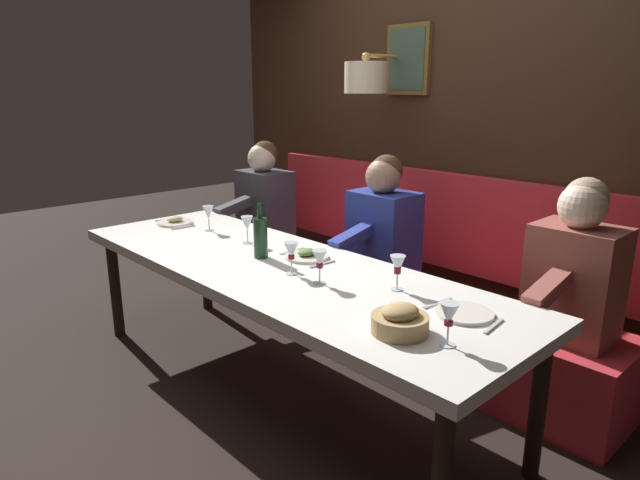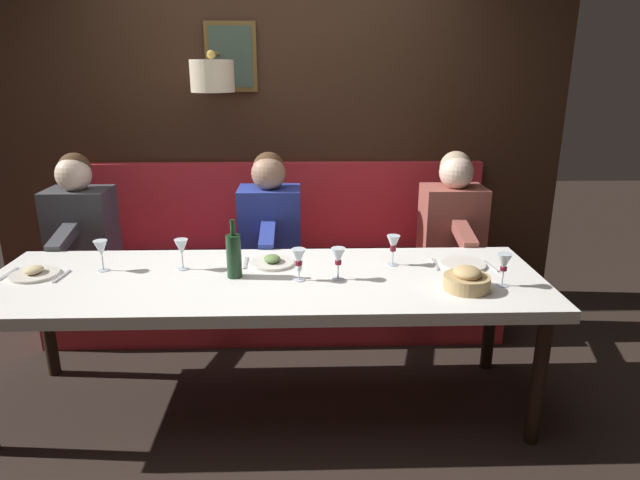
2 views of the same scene
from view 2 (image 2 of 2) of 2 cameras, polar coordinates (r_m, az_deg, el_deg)
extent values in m
plane|color=black|center=(3.15, -5.25, -16.49)|extent=(12.00, 12.00, 0.00)
cube|color=silver|center=(2.82, -5.65, -4.43)|extent=(0.90, 2.81, 0.06)
cylinder|color=black|center=(2.89, 21.64, -13.31)|extent=(0.07, 0.07, 0.68)
cylinder|color=black|center=(3.46, 17.21, -7.53)|extent=(0.07, 0.07, 0.68)
cylinder|color=black|center=(3.61, -26.37, -7.59)|extent=(0.07, 0.07, 0.68)
cube|color=red|center=(3.83, -4.57, -6.19)|extent=(0.52, 3.01, 0.45)
cube|color=#382316|center=(4.10, -4.59, 13.14)|extent=(0.10, 4.21, 2.90)
cube|color=red|center=(4.12, -4.42, 3.58)|extent=(0.10, 3.01, 0.64)
cube|color=brown|center=(4.05, -9.17, 18.17)|extent=(0.04, 0.35, 0.46)
cube|color=#384C3D|center=(4.04, -9.20, 18.18)|extent=(0.01, 0.29, 0.40)
cylinder|color=#A37F38|center=(3.91, -10.78, 18.41)|extent=(0.35, 0.02, 0.02)
cylinder|color=beige|center=(3.73, -11.07, 16.30)|extent=(0.28, 0.28, 0.20)
sphere|color=#A37F38|center=(3.73, -11.20, 18.29)|extent=(0.06, 0.06, 0.06)
cube|color=#934C42|center=(3.78, 13.43, 1.21)|extent=(0.30, 0.40, 0.56)
sphere|color=beige|center=(3.67, 13.92, 6.80)|extent=(0.22, 0.22, 0.22)
sphere|color=tan|center=(3.69, 13.84, 7.36)|extent=(0.20, 0.20, 0.20)
cube|color=#934C42|center=(3.50, 14.66, 0.50)|extent=(0.33, 0.09, 0.14)
cube|color=#283893|center=(3.65, -5.16, 1.08)|extent=(0.30, 0.40, 0.56)
sphere|color=#A37A60|center=(3.55, -5.35, 6.87)|extent=(0.22, 0.22, 0.22)
sphere|color=#4C331E|center=(3.57, -5.33, 7.45)|extent=(0.20, 0.20, 0.20)
cube|color=#283893|center=(3.36, -5.46, 0.34)|extent=(0.33, 0.09, 0.14)
cube|color=#3D3D42|center=(3.93, -23.35, 0.85)|extent=(0.30, 0.40, 0.56)
sphere|color=beige|center=(3.83, -24.13, 6.20)|extent=(0.22, 0.22, 0.22)
sphere|color=#4C331E|center=(3.85, -24.03, 6.74)|extent=(0.20, 0.20, 0.20)
cube|color=#3D3D42|center=(3.66, -25.01, 0.14)|extent=(0.33, 0.09, 0.14)
cylinder|color=silver|center=(3.17, -27.41, -3.18)|extent=(0.24, 0.24, 0.01)
ellipsoid|color=#D1BC84|center=(3.16, -27.47, -2.75)|extent=(0.11, 0.09, 0.04)
cube|color=silver|center=(3.09, -25.12, -3.41)|extent=(0.17, 0.02, 0.01)
cube|color=silver|center=(3.25, -29.56, -3.07)|extent=(0.18, 0.02, 0.01)
cylinder|color=silver|center=(2.98, -4.98, -2.39)|extent=(0.24, 0.24, 0.01)
ellipsoid|color=#668447|center=(2.97, -4.99, -1.93)|extent=(0.11, 0.09, 0.04)
cube|color=silver|center=(2.96, -2.19, -2.57)|extent=(0.17, 0.02, 0.01)
cube|color=silver|center=(3.01, -7.71, -2.34)|extent=(0.18, 0.02, 0.01)
cylinder|color=silver|center=(3.05, 14.54, -2.45)|extent=(0.24, 0.24, 0.01)
cube|color=silver|center=(3.08, 17.23, -2.58)|extent=(0.17, 0.04, 0.01)
cube|color=silver|center=(3.03, 11.80, -2.44)|extent=(0.18, 0.03, 0.01)
cylinder|color=silver|center=(2.83, 18.27, -4.47)|extent=(0.06, 0.06, 0.00)
cylinder|color=silver|center=(2.82, 18.34, -3.72)|extent=(0.01, 0.01, 0.07)
cone|color=silver|center=(2.79, 18.50, -2.19)|extent=(0.07, 0.07, 0.08)
cylinder|color=maroon|center=(2.80, 18.43, -2.83)|extent=(0.03, 0.03, 0.02)
cylinder|color=silver|center=(3.10, -21.44, -2.92)|extent=(0.06, 0.06, 0.00)
cylinder|color=silver|center=(3.09, -21.53, -2.23)|extent=(0.01, 0.01, 0.07)
cone|color=silver|center=(3.06, -21.69, -0.82)|extent=(0.07, 0.07, 0.08)
cylinder|color=silver|center=(2.76, -2.20, -4.13)|extent=(0.06, 0.06, 0.00)
cylinder|color=silver|center=(2.75, -2.20, -3.36)|extent=(0.01, 0.01, 0.07)
cone|color=silver|center=(2.72, -2.22, -1.79)|extent=(0.07, 0.07, 0.08)
cylinder|color=maroon|center=(2.73, -2.22, -2.44)|extent=(0.03, 0.03, 0.02)
cylinder|color=silver|center=(2.99, 7.49, -2.51)|extent=(0.06, 0.06, 0.00)
cylinder|color=silver|center=(2.98, 7.52, -1.80)|extent=(0.01, 0.01, 0.07)
cone|color=silver|center=(2.95, 7.58, -0.34)|extent=(0.07, 0.07, 0.08)
cylinder|color=maroon|center=(2.96, 7.56, -0.82)|extent=(0.03, 0.03, 0.03)
cylinder|color=silver|center=(2.99, -13.96, -2.91)|extent=(0.06, 0.06, 0.00)
cylinder|color=silver|center=(2.98, -14.01, -2.20)|extent=(0.01, 0.01, 0.07)
cone|color=silver|center=(2.95, -14.13, -0.73)|extent=(0.07, 0.07, 0.08)
cylinder|color=silver|center=(2.77, 1.88, -4.02)|extent=(0.06, 0.06, 0.00)
cylinder|color=silver|center=(2.76, 1.88, -3.26)|extent=(0.01, 0.01, 0.07)
cone|color=silver|center=(2.73, 1.90, -1.69)|extent=(0.07, 0.07, 0.08)
cylinder|color=maroon|center=(2.74, 1.89, -2.34)|extent=(0.03, 0.03, 0.02)
cylinder|color=#19381E|center=(2.80, -8.88, -1.67)|extent=(0.08, 0.08, 0.22)
cylinder|color=#19381E|center=(2.75, -9.03, 1.28)|extent=(0.03, 0.03, 0.08)
cylinder|color=tan|center=(2.73, 14.90, -4.27)|extent=(0.22, 0.22, 0.07)
ellipsoid|color=tan|center=(2.71, 14.98, -3.29)|extent=(0.15, 0.13, 0.06)
camera|label=1|loc=(2.16, 64.29, 4.53)|focal=30.95mm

